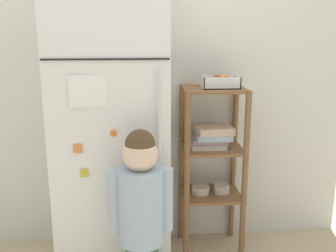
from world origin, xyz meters
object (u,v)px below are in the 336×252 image
at_px(fruit_bin, 222,82).
at_px(child_standing, 141,205).
at_px(refrigerator, 113,126).
at_px(pantry_shelf_unit, 212,154).

bearing_deg(fruit_bin, child_standing, -132.12).
relative_size(refrigerator, pantry_shelf_unit, 1.63).
height_order(child_standing, fruit_bin, fruit_bin).
distance_m(pantry_shelf_unit, fruit_bin, 0.45).
xyz_separation_m(refrigerator, fruit_bin, (0.64, 0.13, 0.23)).
height_order(pantry_shelf_unit, fruit_bin, fruit_bin).
bearing_deg(child_standing, fruit_bin, 47.88).
xyz_separation_m(refrigerator, child_standing, (0.15, -0.42, -0.29)).
relative_size(refrigerator, child_standing, 1.82).
bearing_deg(pantry_shelf_unit, fruit_bin, -7.85).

